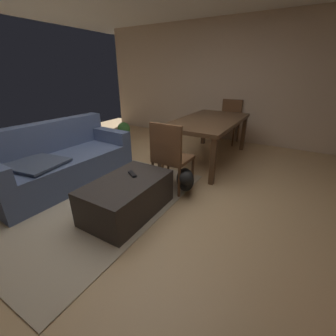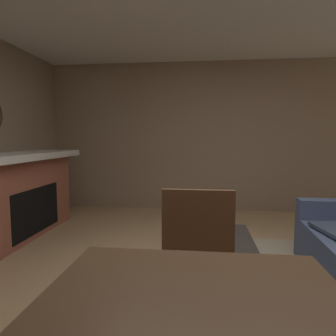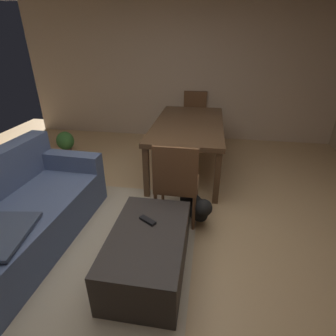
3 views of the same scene
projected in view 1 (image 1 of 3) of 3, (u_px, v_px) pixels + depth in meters
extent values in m
plane|color=tan|center=(140.00, 196.00, 2.89)|extent=(7.75, 7.75, 0.00)
cube|color=#C4AA91|center=(225.00, 83.00, 4.93)|extent=(0.12, 6.20, 2.53)
cube|color=tan|center=(91.00, 197.00, 2.86)|extent=(2.60, 2.00, 0.01)
cube|color=#4C5B7F|center=(64.00, 170.00, 3.16)|extent=(1.94, 0.95, 0.42)
cube|color=#4C5B7F|center=(44.00, 138.00, 3.16)|extent=(1.91, 0.28, 0.42)
cube|color=#4C5B7F|center=(107.00, 135.00, 3.70)|extent=(0.22, 0.87, 0.20)
cube|color=#3D475B|center=(33.00, 163.00, 2.77)|extent=(0.67, 0.81, 0.03)
cube|color=#2D2826|center=(128.00, 197.00, 2.49)|extent=(1.01, 0.61, 0.41)
cube|color=black|center=(132.00, 174.00, 2.53)|extent=(0.13, 0.16, 0.02)
cube|color=#513823|center=(209.00, 121.00, 3.83)|extent=(1.90, 0.98, 0.06)
cube|color=#513823|center=(161.00, 152.00, 3.48)|extent=(0.07, 0.07, 0.68)
cube|color=#513823|center=(204.00, 129.00, 4.88)|extent=(0.07, 0.07, 0.68)
cube|color=#513823|center=(213.00, 162.00, 3.08)|extent=(0.07, 0.07, 0.68)
cube|color=#513823|center=(243.00, 134.00, 4.48)|extent=(0.07, 0.07, 0.68)
cube|color=brown|center=(228.00, 124.00, 4.91)|extent=(0.44, 0.44, 0.04)
cube|color=brown|center=(232.00, 111.00, 4.96)|extent=(0.04, 0.44, 0.48)
cylinder|color=brown|center=(233.00, 137.00, 4.75)|extent=(0.04, 0.04, 0.41)
cylinder|color=brown|center=(215.00, 134.00, 4.93)|extent=(0.04, 0.04, 0.41)
cylinder|color=brown|center=(238.00, 133.00, 5.06)|extent=(0.04, 0.04, 0.41)
cylinder|color=brown|center=(221.00, 131.00, 5.25)|extent=(0.04, 0.04, 0.41)
cube|color=brown|center=(173.00, 158.00, 2.96)|extent=(0.44, 0.44, 0.04)
cube|color=brown|center=(165.00, 144.00, 2.70)|extent=(0.04, 0.44, 0.48)
cylinder|color=brown|center=(168.00, 166.00, 3.30)|extent=(0.04, 0.04, 0.41)
cylinder|color=brown|center=(193.00, 172.00, 3.11)|extent=(0.04, 0.04, 0.41)
cylinder|color=brown|center=(153.00, 176.00, 2.99)|extent=(0.04, 0.04, 0.41)
cylinder|color=brown|center=(179.00, 183.00, 2.80)|extent=(0.04, 0.04, 0.41)
cylinder|color=brown|center=(125.00, 137.00, 5.15)|extent=(0.16, 0.16, 0.17)
ellipsoid|color=#387233|center=(124.00, 129.00, 5.07)|extent=(0.28, 0.28, 0.31)
ellipsoid|color=black|center=(185.00, 179.00, 2.98)|extent=(0.57, 0.46, 0.23)
sphere|color=black|center=(186.00, 178.00, 2.72)|extent=(0.17, 0.17, 0.17)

